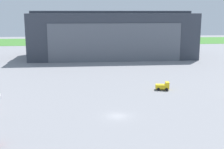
{
  "coord_description": "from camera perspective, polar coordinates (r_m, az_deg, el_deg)",
  "views": [
    {
      "loc": [
        -7.3,
        -60.93,
        21.85
      ],
      "look_at": [
        0.48,
        16.74,
        5.67
      ],
      "focal_mm": 48.23,
      "sensor_mm": 36.0,
      "label": 1
    }
  ],
  "objects": [
    {
      "name": "ground_plane",
      "position": [
        65.14,
        1.06,
        -7.89
      ],
      "size": [
        440.0,
        440.0,
        0.0
      ],
      "primitive_type": "plane",
      "color": "gray"
    },
    {
      "name": "maintenance_hangar",
      "position": [
        151.32,
        -0.08,
        7.53
      ],
      "size": [
        78.2,
        34.66,
        22.56
      ],
      "color": "#383D47",
      "rests_on": "ground_plane"
    },
    {
      "name": "pushback_tractor",
      "position": [
        87.51,
        9.65,
        -2.18
      ],
      "size": [
        4.15,
        3.07,
        2.32
      ],
      "color": "yellow",
      "rests_on": "ground_plane"
    },
    {
      "name": "grass_field_strip",
      "position": [
        232.91,
        -3.92,
        6.31
      ],
      "size": [
        440.0,
        56.0,
        0.08
      ],
      "primitive_type": "cube",
      "color": "#417E31",
      "rests_on": "ground_plane"
    }
  ]
}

